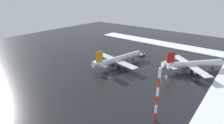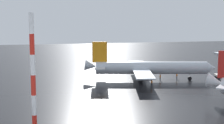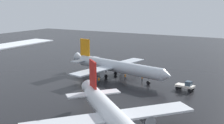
{
  "view_description": "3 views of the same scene",
  "coord_description": "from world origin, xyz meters",
  "px_view_note": "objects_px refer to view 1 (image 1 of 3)",
  "views": [
    {
      "loc": [
        -60.36,
        -50.59,
        37.26
      ],
      "look_at": [
        3.33,
        1.4,
        4.64
      ],
      "focal_mm": 28.0,
      "sensor_mm": 36.0,
      "label": 1
    },
    {
      "loc": [
        -16.52,
        -83.57,
        17.96
      ],
      "look_at": [
        2.01,
        5.35,
        5.02
      ],
      "focal_mm": 55.0,
      "sensor_mm": 36.0,
      "label": 2
    },
    {
      "loc": [
        49.49,
        -67.3,
        21.55
      ],
      "look_at": [
        10.47,
        2.44,
        4.79
      ],
      "focal_mm": 45.0,
      "sensor_mm": 36.0,
      "label": 3
    }
  ],
  "objects_px": {
    "airplane_far_rear": "(119,59)",
    "ground_crew_by_nose_gear": "(128,67)",
    "pushback_tug": "(142,54)",
    "ground_crew_near_tug": "(127,59)",
    "ground_crew_mid_apron": "(123,62)",
    "airplane_parked_portside": "(194,64)",
    "antenna_mast": "(157,96)"
  },
  "relations": [
    {
      "from": "ground_crew_near_tug",
      "to": "antenna_mast",
      "type": "height_order",
      "value": "antenna_mast"
    },
    {
      "from": "ground_crew_by_nose_gear",
      "to": "ground_crew_mid_apron",
      "type": "xyz_separation_m",
      "value": [
        4.64,
        6.87,
        0.0
      ]
    },
    {
      "from": "ground_crew_by_nose_gear",
      "to": "antenna_mast",
      "type": "xyz_separation_m",
      "value": [
        -27.83,
        -28.81,
        8.06
      ]
    },
    {
      "from": "ground_crew_by_nose_gear",
      "to": "ground_crew_mid_apron",
      "type": "bearing_deg",
      "value": 158.23
    },
    {
      "from": "ground_crew_mid_apron",
      "to": "ground_crew_near_tug",
      "type": "bearing_deg",
      "value": 177.71
    },
    {
      "from": "antenna_mast",
      "to": "ground_crew_mid_apron",
      "type": "bearing_deg",
      "value": 47.7
    },
    {
      "from": "ground_crew_near_tug",
      "to": "antenna_mast",
      "type": "xyz_separation_m",
      "value": [
        -37.49,
        -36.27,
        8.06
      ]
    },
    {
      "from": "airplane_parked_portside",
      "to": "pushback_tug",
      "type": "height_order",
      "value": "airplane_parked_portside"
    },
    {
      "from": "airplane_parked_portside",
      "to": "ground_crew_near_tug",
      "type": "bearing_deg",
      "value": 147.6
    },
    {
      "from": "antenna_mast",
      "to": "airplane_far_rear",
      "type": "bearing_deg",
      "value": 51.1
    },
    {
      "from": "airplane_far_rear",
      "to": "airplane_parked_portside",
      "type": "xyz_separation_m",
      "value": [
        18.3,
        -34.03,
        0.02
      ]
    },
    {
      "from": "pushback_tug",
      "to": "ground_crew_mid_apron",
      "type": "xyz_separation_m",
      "value": [
        -17.93,
        1.66,
        -0.31
      ]
    },
    {
      "from": "ground_crew_near_tug",
      "to": "airplane_far_rear",
      "type": "bearing_deg",
      "value": 5.55
    },
    {
      "from": "ground_crew_by_nose_gear",
      "to": "ground_crew_mid_apron",
      "type": "relative_size",
      "value": 1.0
    },
    {
      "from": "airplane_parked_portside",
      "to": "pushback_tug",
      "type": "relative_size",
      "value": 5.94
    },
    {
      "from": "pushback_tug",
      "to": "antenna_mast",
      "type": "xyz_separation_m",
      "value": [
        -50.4,
        -34.02,
        7.75
      ]
    },
    {
      "from": "antenna_mast",
      "to": "ground_crew_near_tug",
      "type": "bearing_deg",
      "value": 44.05
    },
    {
      "from": "antenna_mast",
      "to": "ground_crew_by_nose_gear",
      "type": "bearing_deg",
      "value": 46.0
    },
    {
      "from": "ground_crew_near_tug",
      "to": "ground_crew_mid_apron",
      "type": "relative_size",
      "value": 1.0
    },
    {
      "from": "airplane_far_rear",
      "to": "ground_crew_near_tug",
      "type": "xyz_separation_m",
      "value": [
        8.24,
        0.01,
        -2.49
      ]
    },
    {
      "from": "airplane_far_rear",
      "to": "antenna_mast",
      "type": "xyz_separation_m",
      "value": [
        -29.26,
        -36.26,
        5.57
      ]
    },
    {
      "from": "airplane_far_rear",
      "to": "airplane_parked_portside",
      "type": "height_order",
      "value": "airplane_parked_portside"
    },
    {
      "from": "airplane_far_rear",
      "to": "ground_crew_by_nose_gear",
      "type": "xyz_separation_m",
      "value": [
        -1.43,
        -7.44,
        -2.49
      ]
    },
    {
      "from": "ground_crew_by_nose_gear",
      "to": "pushback_tug",
      "type": "bearing_deg",
      "value": 115.28
    },
    {
      "from": "pushback_tug",
      "to": "ground_crew_by_nose_gear",
      "type": "distance_m",
      "value": 23.17
    },
    {
      "from": "airplane_parked_portside",
      "to": "ground_crew_by_nose_gear",
      "type": "bearing_deg",
      "value": 167.71
    },
    {
      "from": "airplane_far_rear",
      "to": "ground_crew_by_nose_gear",
      "type": "distance_m",
      "value": 7.98
    },
    {
      "from": "ground_crew_near_tug",
      "to": "antenna_mast",
      "type": "relative_size",
      "value": 0.09
    },
    {
      "from": "airplane_far_rear",
      "to": "ground_crew_mid_apron",
      "type": "height_order",
      "value": "airplane_far_rear"
    },
    {
      "from": "ground_crew_near_tug",
      "to": "antenna_mast",
      "type": "bearing_deg",
      "value": 49.53
    },
    {
      "from": "ground_crew_near_tug",
      "to": "ground_crew_by_nose_gear",
      "type": "relative_size",
      "value": 1.0
    },
    {
      "from": "ground_crew_mid_apron",
      "to": "antenna_mast",
      "type": "distance_m",
      "value": 48.91
    }
  ]
}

